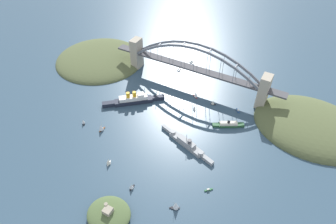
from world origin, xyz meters
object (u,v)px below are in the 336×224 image
at_px(small_boat_1, 108,162).
at_px(seaplane_taxiing_near_bridge, 191,61).
at_px(small_boat_8, 194,108).
at_px(fort_island_mid_harbor, 109,214).
at_px(small_boat_9, 213,102).
at_px(ocean_liner, 133,100).
at_px(small_boat_5, 196,95).
at_px(small_boat_6, 131,186).
at_px(small_boat_0, 176,205).
at_px(small_boat_7, 83,122).
at_px(seaplane_second_in_formation, 179,69).
at_px(small_boat_2, 238,111).
at_px(harbor_arch_bridge, 195,69).
at_px(small_boat_3, 101,127).
at_px(small_boat_4, 208,190).
at_px(harbor_ferry_steamer, 229,124).
at_px(naval_cruiser, 187,143).

bearing_deg(small_boat_1, seaplane_taxiing_near_bridge, -87.88).
bearing_deg(small_boat_8, fort_island_mid_harbor, 88.23).
bearing_deg(small_boat_9, ocean_liner, 26.58).
bearing_deg(small_boat_9, small_boat_5, -6.82).
bearing_deg(ocean_liner, small_boat_6, 122.84).
relative_size(small_boat_0, small_boat_7, 1.49).
xyz_separation_m(seaplane_second_in_formation, small_boat_2, (-112.61, 48.86, -1.07)).
distance_m(seaplane_second_in_formation, small_boat_5, 70.79).
bearing_deg(small_boat_5, small_boat_9, 173.18).
height_order(harbor_arch_bridge, small_boat_0, harbor_arch_bridge).
relative_size(small_boat_3, small_boat_4, 1.52).
height_order(seaplane_second_in_formation, small_boat_2, seaplane_second_in_formation).
relative_size(small_boat_4, small_boat_5, 0.72).
xyz_separation_m(small_boat_3, small_boat_9, (-102.05, -111.68, -1.34)).
distance_m(small_boat_1, small_boat_9, 162.00).
xyz_separation_m(small_boat_3, small_boat_8, (-84.25, -90.78, -2.07)).
xyz_separation_m(harbor_ferry_steamer, small_boat_3, (135.06, 83.16, 2.77)).
xyz_separation_m(small_boat_5, small_boat_9, (-26.99, 3.23, -0.86)).
distance_m(naval_cruiser, fort_island_mid_harbor, 119.35).
bearing_deg(small_boat_2, small_boat_7, 35.38).
relative_size(harbor_ferry_steamer, small_boat_5, 3.77).
height_order(harbor_ferry_steamer, small_boat_0, small_boat_0).
bearing_deg(small_boat_7, harbor_ferry_steamer, -152.49).
distance_m(seaplane_taxiing_near_bridge, small_boat_5, 89.53).
bearing_deg(ocean_liner, small_boat_0, 137.75).
bearing_deg(small_boat_5, small_boat_7, 48.65).
xyz_separation_m(ocean_liner, small_boat_2, (-131.29, -51.73, -4.33)).
xyz_separation_m(small_boat_2, small_boat_6, (57.07, 166.71, 2.63)).
distance_m(harbor_ferry_steamer, small_boat_0, 133.04).
relative_size(harbor_ferry_steamer, small_boat_7, 4.86).
height_order(small_boat_5, small_boat_6, small_boat_5).
xyz_separation_m(ocean_liner, seaplane_taxiing_near_bridge, (-25.81, -129.60, -3.14)).
relative_size(small_boat_6, small_boat_9, 0.96).
bearing_deg(small_boat_3, harbor_arch_bridge, -113.14).
bearing_deg(seaplane_taxiing_near_bridge, harbor_ferry_steamer, 133.46).
height_order(harbor_arch_bridge, small_boat_3, harbor_arch_bridge).
xyz_separation_m(small_boat_7, small_boat_9, (-129.33, -113.06, 0.13)).
bearing_deg(harbor_ferry_steamer, small_boat_5, -27.89).
height_order(seaplane_second_in_formation, small_boat_9, small_boat_9).
xyz_separation_m(small_boat_1, small_boat_2, (-96.93, -152.82, -2.98)).
height_order(harbor_arch_bridge, small_boat_9, harbor_arch_bridge).
distance_m(small_boat_3, small_boat_5, 137.26).
height_order(naval_cruiser, small_boat_3, naval_cruiser).
height_order(small_boat_5, small_boat_8, small_boat_5).
bearing_deg(seaplane_second_in_formation, small_boat_5, 136.22).
bearing_deg(small_boat_2, small_boat_5, 0.08).
bearing_deg(small_boat_8, ocean_liner, 19.21).
bearing_deg(seaplane_second_in_formation, small_boat_7, 72.76).
bearing_deg(harbor_ferry_steamer, naval_cruiser, 59.89).
height_order(small_boat_8, small_boat_9, small_boat_9).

